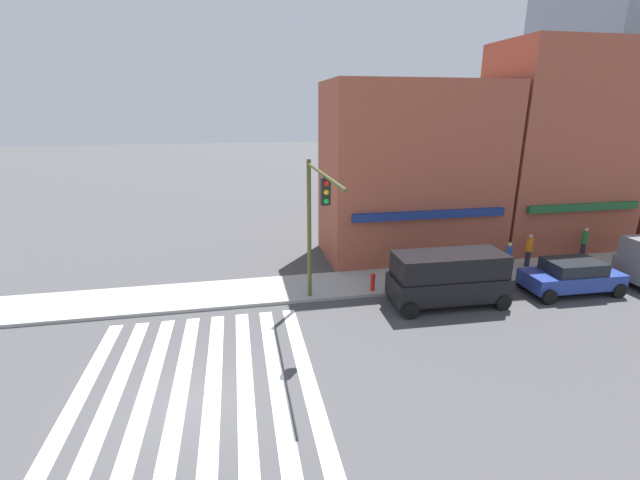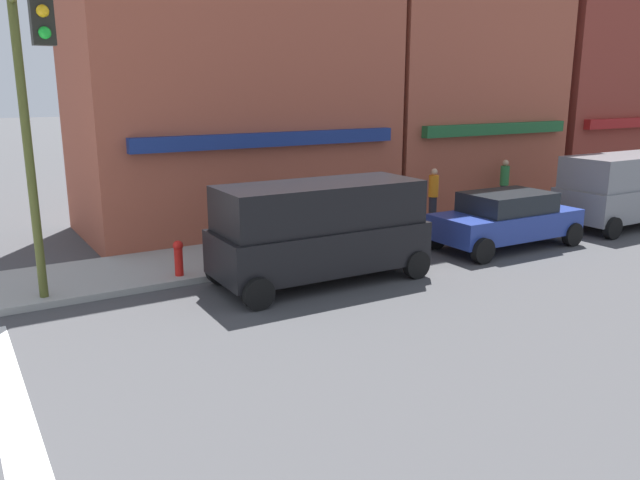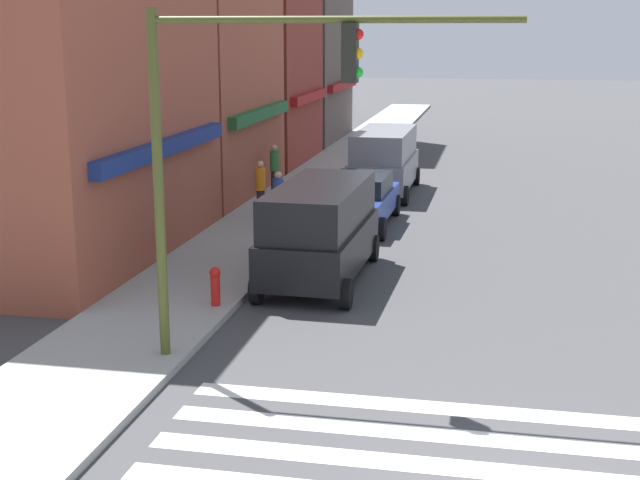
% 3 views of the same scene
% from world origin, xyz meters
% --- Properties ---
extents(storefront_row, '(34.61, 5.30, 14.51)m').
position_xyz_m(storefront_row, '(24.84, 11.50, 5.87)').
color(storefront_row, '#9E4C38').
rests_on(storefront_row, ground_plane).
extents(traffic_signal, '(0.32, 6.21, 6.25)m').
position_xyz_m(traffic_signal, '(4.52, 4.89, 4.37)').
color(traffic_signal, '#474C1E').
rests_on(traffic_signal, ground_plane).
extents(van_black, '(5.05, 2.22, 2.34)m').
position_xyz_m(van_black, '(10.32, 4.70, 1.29)').
color(van_black, black).
rests_on(van_black, ground_plane).
extents(sedan_blue, '(4.44, 2.02, 1.59)m').
position_xyz_m(sedan_blue, '(16.51, 4.70, 0.84)').
color(sedan_blue, navy).
rests_on(sedan_blue, ground_plane).
extents(van_grey, '(5.02, 2.22, 2.34)m').
position_xyz_m(van_grey, '(22.12, 4.70, 1.29)').
color(van_grey, slate).
rests_on(van_grey, ground_plane).
extents(pedestrian_green_top, '(0.32, 0.32, 1.77)m').
position_xyz_m(pedestrian_green_top, '(20.44, 8.40, 1.07)').
color(pedestrian_green_top, '#23232D').
rests_on(pedestrian_green_top, sidewalk_left).
extents(pedestrian_orange_vest, '(0.32, 0.32, 1.77)m').
position_xyz_m(pedestrian_orange_vest, '(16.57, 7.86, 1.07)').
color(pedestrian_orange_vest, '#23232D').
rests_on(pedestrian_orange_vest, sidewalk_left).
extents(pedestrian_blue_shirt, '(0.32, 0.32, 1.77)m').
position_xyz_m(pedestrian_blue_shirt, '(14.62, 6.80, 1.07)').
color(pedestrian_blue_shirt, '#23232D').
rests_on(pedestrian_blue_shirt, sidewalk_left).
extents(fire_hydrant, '(0.24, 0.24, 0.84)m').
position_xyz_m(fire_hydrant, '(7.48, 6.40, 0.61)').
color(fire_hydrant, red).
rests_on(fire_hydrant, sidewalk_left).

